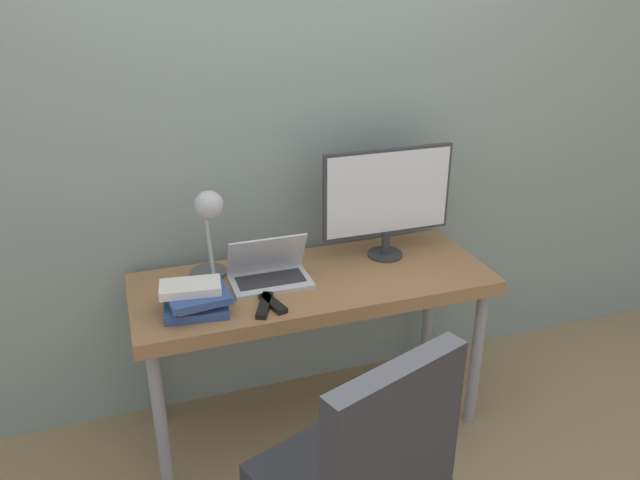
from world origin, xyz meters
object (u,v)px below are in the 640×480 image
Objects in this scene: monitor at (388,196)px; book_stack at (196,298)px; laptop at (269,272)px; desk_lamp at (209,222)px; office_chair at (363,474)px.

monitor reaches higher than book_stack.
monitor is at bearing 8.08° from laptop.
desk_lamp is at bearing 175.23° from laptop.
office_chair is at bearing -73.85° from desk_lamp.
laptop reaches higher than book_stack.
monitor is 0.77m from desk_lamp.
office_chair reaches higher than laptop.
desk_lamp is (-0.22, 0.02, 0.24)m from laptop.
desk_lamp is at bearing -175.62° from monitor.
office_chair is (0.05, -0.91, -0.23)m from laptop.
office_chair is (-0.50, -0.99, -0.47)m from monitor.
desk_lamp reaches higher than laptop.
book_stack is (-0.32, -0.14, 0.01)m from laptop.
laptop is 0.33m from desk_lamp.
desk_lamp reaches higher than office_chair.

